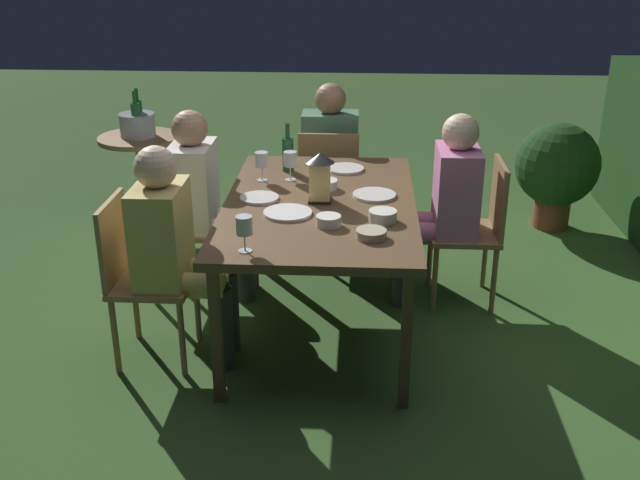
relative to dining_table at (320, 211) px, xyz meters
name	(u,v)px	position (x,y,z in m)	size (l,w,h in m)	color
ground_plane	(320,325)	(0.00, 0.00, -0.70)	(16.00, 16.00, 0.00)	#385B28
dining_table	(320,211)	(0.00, 0.00, 0.00)	(1.66, 1.02, 0.75)	brown
chair_side_left_b	(139,272)	(0.37, -0.90, -0.21)	(0.42, 0.40, 0.87)	#937047
person_in_mustard	(175,246)	(0.37, -0.70, -0.06)	(0.38, 0.47, 1.15)	tan
chair_side_right_a	(476,225)	(-0.37, 0.90, -0.21)	(0.42, 0.40, 0.87)	#937047
person_in_pink	(445,200)	(-0.37, 0.70, -0.06)	(0.38, 0.47, 1.15)	#C675A3
chair_side_left_a	(174,219)	(-0.37, -0.90, -0.21)	(0.42, 0.40, 0.87)	#937047
person_in_cream	(205,196)	(-0.37, -0.70, -0.06)	(0.38, 0.47, 1.15)	white
chair_head_near	(329,184)	(-1.08, 0.00, -0.21)	(0.40, 0.42, 0.87)	#937047
person_in_green	(330,155)	(-1.28, 0.00, -0.06)	(0.48, 0.38, 1.15)	#4C7A5B
lantern_centerpiece	(320,175)	(0.00, 0.00, 0.20)	(0.15, 0.15, 0.27)	black
green_bottle_on_table	(288,153)	(-0.52, -0.22, 0.16)	(0.07, 0.07, 0.29)	#195128
wine_glass_a	(290,160)	(-0.35, -0.19, 0.17)	(0.08, 0.08, 0.17)	silver
wine_glass_b	(244,227)	(0.69, -0.30, 0.17)	(0.08, 0.08, 0.17)	silver
wine_glass_c	(262,161)	(-0.33, -0.35, 0.17)	(0.08, 0.08, 0.17)	silver
plate_a	(288,213)	(0.21, -0.15, 0.06)	(0.25, 0.25, 0.01)	white
plate_b	(374,195)	(-0.09, 0.29, 0.06)	(0.24, 0.24, 0.01)	silver
plate_c	(345,169)	(-0.56, 0.12, 0.06)	(0.22, 0.22, 0.01)	silver
plate_d	(259,198)	(-0.01, -0.33, 0.06)	(0.21, 0.21, 0.01)	silver
bowl_olives	(371,234)	(0.50, 0.27, 0.08)	(0.15, 0.15, 0.04)	#BCAD8E
bowl_bread	(383,215)	(0.28, 0.33, 0.08)	(0.14, 0.14, 0.06)	silver
bowl_salad	(325,184)	(-0.21, 0.02, 0.08)	(0.14, 0.14, 0.05)	silver
bowl_dip	(328,220)	(0.35, 0.06, 0.08)	(0.12, 0.12, 0.05)	silver
side_table	(141,165)	(-1.54, -1.43, -0.24)	(0.60, 0.60, 0.68)	#937047
ice_bucket	(137,123)	(-1.54, -1.43, 0.08)	(0.26, 0.26, 0.34)	#B2B7BF
potted_plant_by_hedge	(557,168)	(-1.63, 1.66, -0.23)	(0.62, 0.62, 0.80)	brown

